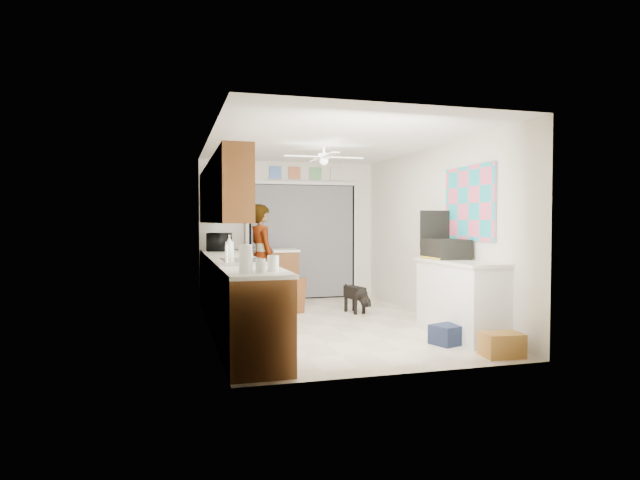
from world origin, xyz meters
TOP-DOWN VIEW (x-y plane):
  - floor at (0.00, 0.00)m, footprint 5.00×5.00m
  - ceiling at (0.00, 0.00)m, footprint 5.00×5.00m
  - wall_back at (0.00, 2.50)m, footprint 3.20×0.00m
  - wall_front at (0.00, -2.50)m, footprint 3.20×0.00m
  - wall_left at (-1.60, 0.00)m, footprint 0.00×5.00m
  - wall_right at (1.60, 0.00)m, footprint 0.00×5.00m
  - left_base_cabinets at (-1.30, 0.00)m, footprint 0.60×4.80m
  - left_countertop at (-1.29, 0.00)m, footprint 0.62×4.80m
  - upper_cabinets at (-1.44, 0.20)m, footprint 0.32×4.00m
  - sink_basin at (-1.29, -1.00)m, footprint 0.50×0.76m
  - faucet at (-1.48, -1.00)m, footprint 0.03×0.03m
  - peninsula_base at (-0.50, 2.00)m, footprint 1.00×0.60m
  - peninsula_top at (-0.50, 2.00)m, footprint 1.04×0.64m
  - back_opening_recess at (0.25, 2.47)m, footprint 2.00×0.06m
  - curtain_panel at (0.25, 2.43)m, footprint 1.90×0.03m
  - door_trim_left at (-0.77, 2.44)m, footprint 0.06×0.04m
  - door_trim_right at (1.27, 2.44)m, footprint 0.06×0.04m
  - door_trim_head at (0.25, 2.44)m, footprint 2.10×0.04m
  - header_frame_1 at (-0.25, 2.47)m, footprint 0.22×0.02m
  - header_frame_2 at (0.10, 2.47)m, footprint 0.22×0.02m
  - header_frame_3 at (0.50, 2.47)m, footprint 0.22×0.02m
  - header_frame_4 at (0.90, 2.47)m, footprint 0.22×0.02m
  - route66_sign at (-0.95, 2.47)m, footprint 0.22×0.02m
  - right_counter_base at (1.35, -1.20)m, footprint 0.50×1.40m
  - right_counter_top at (1.34, -1.20)m, footprint 0.54×1.44m
  - abstract_painting at (1.58, -1.00)m, footprint 0.03×1.15m
  - ceiling_fan at (0.00, 0.20)m, footprint 1.14×1.14m
  - microwave at (-1.32, 1.74)m, footprint 0.46×0.59m
  - soap_bottle at (-1.38, -0.35)m, footprint 0.14×0.14m
  - cup at (-1.21, -0.66)m, footprint 0.17×0.17m
  - jar_a at (-1.14, -1.98)m, footprint 0.14×0.14m
  - jar_b at (-1.28, -2.11)m, footprint 0.10×0.10m
  - paper_towel_roll at (-1.42, -2.11)m, footprint 0.14×0.14m
  - suitcase at (1.32, -0.87)m, footprint 0.45×0.60m
  - suitcase_rim at (1.32, -0.87)m, footprint 0.45×0.59m
  - suitcase_lid at (1.32, -0.58)m, footprint 0.42×0.04m
  - cardboard_box at (1.25, -2.20)m, footprint 0.43×0.34m
  - navy_crate at (1.00, -1.53)m, footprint 0.45×0.41m
  - cabinet_door_panel at (-0.29, 0.87)m, footprint 0.39×0.18m
  - man at (-0.67, 1.49)m, footprint 0.54×0.69m
  - dog at (0.66, 0.77)m, footprint 0.36×0.62m

SIDE VIEW (x-z plane):
  - floor at x=0.00m, z-range 0.00..0.00m
  - navy_crate at x=1.00m, z-range 0.00..0.22m
  - cardboard_box at x=1.25m, z-range 0.00..0.25m
  - dog at x=0.66m, z-range 0.00..0.46m
  - cabinet_door_panel at x=-0.29m, z-range 0.00..0.56m
  - left_base_cabinets at x=-1.30m, z-range 0.00..0.90m
  - peninsula_base at x=-0.50m, z-range 0.00..0.90m
  - right_counter_base at x=1.35m, z-range 0.00..0.90m
  - man at x=-0.67m, z-range 0.00..1.69m
  - left_countertop at x=-1.29m, z-range 0.90..0.94m
  - peninsula_top at x=-0.50m, z-range 0.90..0.94m
  - right_counter_top at x=1.34m, z-range 0.90..0.94m
  - sink_basin at x=-1.29m, z-range 0.92..0.98m
  - suitcase_rim at x=1.32m, z-range 0.95..0.97m
  - cup at x=-1.21m, z-range 0.94..1.05m
  - jar_b at x=-1.28m, z-range 0.94..1.07m
  - jar_a at x=-1.14m, z-range 0.94..1.09m
  - faucet at x=-1.48m, z-range 0.94..1.16m
  - back_opening_recess at x=0.25m, z-range 0.00..2.10m
  - door_trim_left at x=-0.77m, z-range 0.00..2.10m
  - door_trim_right at x=1.27m, z-range 0.00..2.10m
  - curtain_panel at x=0.25m, z-range 0.03..2.08m
  - suitcase at x=1.32m, z-range 0.94..1.19m
  - paper_towel_roll at x=-1.42m, z-range 0.94..1.20m
  - microwave at x=-1.32m, z-range 0.94..1.23m
  - soap_bottle at x=-1.38m, z-range 0.94..1.26m
  - wall_back at x=0.00m, z-range -0.35..2.85m
  - wall_front at x=0.00m, z-range -0.35..2.85m
  - wall_left at x=-1.60m, z-range -1.25..3.75m
  - wall_right at x=1.60m, z-range -1.25..3.75m
  - suitcase_lid at x=1.32m, z-range 1.07..1.57m
  - abstract_painting at x=1.58m, z-range 1.17..2.12m
  - upper_cabinets at x=-1.44m, z-range 1.40..2.20m
  - door_trim_head at x=0.25m, z-range 2.09..2.15m
  - header_frame_1 at x=-0.25m, z-range 2.19..2.41m
  - header_frame_2 at x=0.10m, z-range 2.19..2.41m
  - header_frame_3 at x=0.50m, z-range 2.19..2.41m
  - header_frame_4 at x=0.90m, z-range 2.19..2.41m
  - route66_sign at x=-0.95m, z-range 2.17..2.43m
  - ceiling_fan at x=0.00m, z-range 2.20..2.44m
  - ceiling at x=0.00m, z-range 2.50..2.50m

